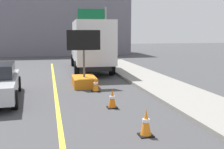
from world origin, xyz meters
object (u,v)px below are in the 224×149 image
object	(u,v)px
highway_guide_sign	(98,23)
traffic_cone_curbside	(96,84)
traffic_cone_far_lane	(112,99)
box_truck	(91,44)
traffic_cone_mid_lane	(146,123)
arrow_board_trailer	(84,76)

from	to	relation	value
highway_guide_sign	traffic_cone_curbside	xyz separation A→B (m)	(-2.79, -15.12, -3.11)
traffic_cone_far_lane	traffic_cone_curbside	size ratio (longest dim) A/B	1.03
box_truck	traffic_cone_mid_lane	size ratio (longest dim) A/B	11.07
arrow_board_trailer	highway_guide_sign	bearing A→B (deg)	77.23
traffic_cone_mid_lane	traffic_cone_curbside	size ratio (longest dim) A/B	1.10
arrow_board_trailer	box_truck	size ratio (longest dim) A/B	0.34
arrow_board_trailer	traffic_cone_far_lane	bearing A→B (deg)	-83.80
arrow_board_trailer	traffic_cone_far_lane	xyz separation A→B (m)	(0.45, -4.12, -0.15)
highway_guide_sign	traffic_cone_mid_lane	bearing A→B (deg)	-96.72
arrow_board_trailer	highway_guide_sign	world-z (taller)	highway_guide_sign
highway_guide_sign	traffic_cone_far_lane	bearing A→B (deg)	-98.50
arrow_board_trailer	box_truck	world-z (taller)	box_truck
arrow_board_trailer	traffic_cone_far_lane	world-z (taller)	arrow_board_trailer
traffic_cone_far_lane	traffic_cone_curbside	world-z (taller)	traffic_cone_far_lane
traffic_cone_far_lane	highway_guide_sign	bearing A→B (deg)	81.50
arrow_board_trailer	highway_guide_sign	size ratio (longest dim) A/B	0.54
arrow_board_trailer	traffic_cone_curbside	bearing A→B (deg)	-76.10
highway_guide_sign	traffic_cone_mid_lane	size ratio (longest dim) A/B	7.04
arrow_board_trailer	box_truck	bearing A→B (deg)	78.01
box_truck	traffic_cone_mid_lane	distance (m)	12.28
arrow_board_trailer	traffic_cone_curbside	size ratio (longest dim) A/B	4.18
arrow_board_trailer	traffic_cone_mid_lane	world-z (taller)	arrow_board_trailer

